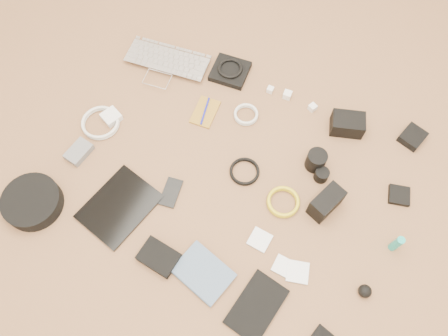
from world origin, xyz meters
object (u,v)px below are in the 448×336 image
at_px(dslr_camera, 347,124).
at_px(headphone_case, 32,202).
at_px(phone, 171,192).
at_px(paperback, 190,289).
at_px(laptop, 163,69).
at_px(tablet, 119,206).

relative_size(dslr_camera, headphone_case, 0.60).
bearing_deg(headphone_case, phone, 32.14).
height_order(phone, paperback, paperback).
height_order(phone, headphone_case, headphone_case).
relative_size(laptop, dslr_camera, 2.81).
bearing_deg(headphone_case, laptop, 81.19).
height_order(laptop, phone, laptop).
xyz_separation_m(phone, headphone_case, (-0.44, -0.28, 0.03)).
bearing_deg(dslr_camera, tablet, -151.43).
bearing_deg(headphone_case, dslr_camera, 42.12).
relative_size(dslr_camera, tablet, 0.47).
bearing_deg(headphone_case, paperback, -1.04).
distance_m(dslr_camera, paperback, 0.91).
relative_size(phone, headphone_case, 0.54).
bearing_deg(dslr_camera, headphone_case, -157.04).
relative_size(phone, paperback, 0.61).
bearing_deg(laptop, headphone_case, -106.87).
bearing_deg(dslr_camera, laptop, 166.58).
bearing_deg(laptop, paperback, -62.44).
bearing_deg(tablet, laptop, 116.89).
xyz_separation_m(tablet, phone, (0.15, 0.14, -0.00)).
xyz_separation_m(laptop, dslr_camera, (0.83, 0.08, 0.02)).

